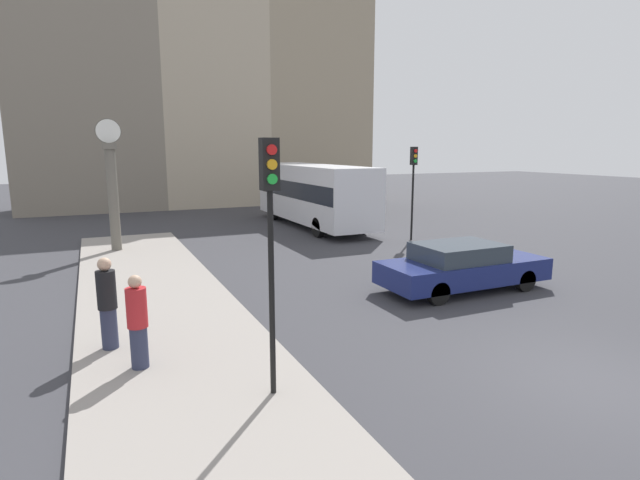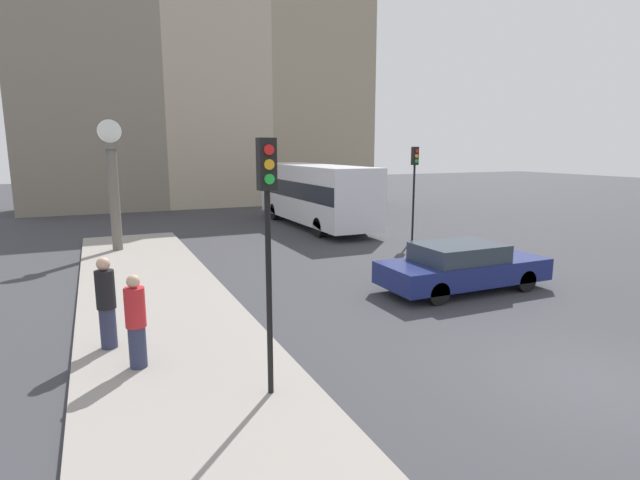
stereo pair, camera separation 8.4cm
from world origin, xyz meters
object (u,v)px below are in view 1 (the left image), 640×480
sedan_car (462,266)px  street_clock (112,188)px  traffic_light_near (270,216)px  traffic_light_far (413,174)px  pedestrian_red_top (138,322)px  bus_distant (313,192)px  pedestrian_black_jacket (107,303)px

sedan_car → street_clock: bearing=131.8°
street_clock → traffic_light_near: bearing=-82.8°
traffic_light_far → pedestrian_red_top: (-11.92, -8.87, -1.90)m
bus_distant → traffic_light_far: traffic_light_far is taller
traffic_light_near → traffic_light_far: size_ratio=1.00×
pedestrian_red_top → traffic_light_near: bearing=-45.5°
sedan_car → street_clock: street_clock is taller
pedestrian_red_top → pedestrian_black_jacket: bearing=110.9°
street_clock → pedestrian_red_top: (-0.16, -11.34, -1.50)m
traffic_light_near → traffic_light_far: bearing=46.8°
sedan_car → pedestrian_black_jacket: 9.15m
traffic_light_near → pedestrian_red_top: traffic_light_near is taller
traffic_light_far → street_clock: (-11.77, 2.47, -0.40)m
pedestrian_black_jacket → pedestrian_red_top: 1.25m
bus_distant → traffic_light_far: 5.89m
street_clock → pedestrian_red_top: 11.44m
pedestrian_red_top → sedan_car: bearing=11.7°
traffic_light_near → pedestrian_black_jacket: 4.25m
traffic_light_far → street_clock: street_clock is taller
traffic_light_near → traffic_light_far: 14.74m
sedan_car → street_clock: (-8.53, 9.54, 1.76)m
bus_distant → pedestrian_black_jacket: 16.46m
bus_distant → pedestrian_black_jacket: bus_distant is taller
traffic_light_far → pedestrian_black_jacket: size_ratio=2.22×
traffic_light_far → sedan_car: bearing=-114.6°
sedan_car → pedestrian_red_top: size_ratio=2.85×
pedestrian_black_jacket → pedestrian_red_top: size_ratio=1.07×
sedan_car → pedestrian_red_top: bearing=-168.3°
sedan_car → pedestrian_black_jacket: bearing=-176.0°
bus_distant → traffic_light_near: (-7.77, -16.04, 1.18)m
traffic_light_far → pedestrian_red_top: traffic_light_far is taller
pedestrian_black_jacket → sedan_car: bearing=4.0°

